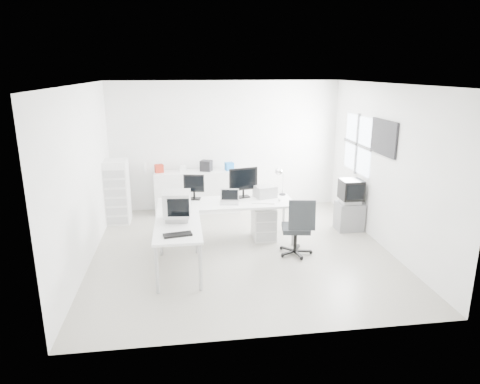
{
  "coord_description": "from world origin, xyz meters",
  "views": [
    {
      "loc": [
        -0.97,
        -6.76,
        3.01
      ],
      "look_at": [
        0.0,
        0.2,
        1.0
      ],
      "focal_mm": 32.0,
      "sensor_mm": 36.0,
      "label": 1
    }
  ],
  "objects": [
    {
      "name": "lcd_monitor_large",
      "position": [
        0.13,
        0.71,
        1.03
      ],
      "size": [
        0.58,
        0.34,
        0.56
      ],
      "primitive_type": null,
      "rotation": [
        0.0,
        0.0,
        0.24
      ],
      "color": "black",
      "rests_on": "main_desk"
    },
    {
      "name": "clutter_box_a",
      "position": [
        -1.45,
        2.24,
        1.0
      ],
      "size": [
        0.21,
        0.19,
        0.17
      ],
      "primitive_type": "cube",
      "rotation": [
        0.0,
        0.0,
        0.28
      ],
      "color": "#9F2516",
      "rests_on": "sideboard"
    },
    {
      "name": "crt_monitor",
      "position": [
        -1.07,
        -0.39,
        0.97
      ],
      "size": [
        0.42,
        0.42,
        0.44
      ],
      "primitive_type": null,
      "rotation": [
        0.0,
        0.0,
        -0.1
      ],
      "color": "#B7B7BA",
      "rests_on": "side_desk"
    },
    {
      "name": "laser_printer",
      "position": [
        0.53,
        0.68,
        0.86
      ],
      "size": [
        0.44,
        0.4,
        0.21
      ],
      "primitive_type": "cube",
      "rotation": [
        0.0,
        0.0,
        0.26
      ],
      "color": "#A5A5A5",
      "rests_on": "main_desk"
    },
    {
      "name": "desk_lamp",
      "position": [
        0.88,
        0.76,
        0.96
      ],
      "size": [
        0.16,
        0.16,
        0.42
      ],
      "primitive_type": null,
      "rotation": [
        0.0,
        0.0,
        -0.17
      ],
      "color": "silver",
      "rests_on": "main_desk"
    },
    {
      "name": "clutter_box_d",
      "position": [
        0.05,
        2.24,
        1.0
      ],
      "size": [
        0.2,
        0.19,
        0.17
      ],
      "primitive_type": "cube",
      "rotation": [
        0.0,
        0.0,
        0.25
      ],
      "color": "#1964B2",
      "rests_on": "sideboard"
    },
    {
      "name": "black_keyboard",
      "position": [
        -1.07,
        -1.04,
        0.76
      ],
      "size": [
        0.43,
        0.23,
        0.03
      ],
      "primitive_type": "cube",
      "rotation": [
        0.0,
        0.0,
        0.17
      ],
      "color": "black",
      "rests_on": "side_desk"
    },
    {
      "name": "floor",
      "position": [
        0.0,
        0.0,
        0.0
      ],
      "size": [
        5.0,
        5.0,
        0.01
      ],
      "primitive_type": "cube",
      "color": "beige",
      "rests_on": "ground"
    },
    {
      "name": "ceiling",
      "position": [
        0.0,
        0.0,
        2.8
      ],
      "size": [
        5.0,
        5.0,
        0.01
      ],
      "primitive_type": "cube",
      "color": "white",
      "rests_on": "back_wall"
    },
    {
      "name": "side_desk",
      "position": [
        -1.07,
        -0.64,
        0.38
      ],
      "size": [
        0.7,
        1.4,
        0.75
      ],
      "primitive_type": null,
      "color": "silver",
      "rests_on": "floor"
    },
    {
      "name": "white_mouse",
      "position": [
        0.73,
        0.36,
        0.78
      ],
      "size": [
        0.06,
        0.06,
        0.06
      ],
      "primitive_type": "sphere",
      "color": "silver",
      "rests_on": "main_desk"
    },
    {
      "name": "back_wall",
      "position": [
        0.0,
        2.5,
        1.4
      ],
      "size": [
        5.0,
        0.02,
        2.8
      ],
      "primitive_type": "cube",
      "color": "white",
      "rests_on": "floor"
    },
    {
      "name": "wall_picture",
      "position": [
        2.47,
        0.1,
        1.9
      ],
      "size": [
        0.04,
        0.9,
        0.6
      ],
      "primitive_type": null,
      "color": "black",
      "rests_on": "right_wall"
    },
    {
      "name": "clutter_bottle",
      "position": [
        -1.75,
        2.28,
        1.02
      ],
      "size": [
        0.07,
        0.07,
        0.22
      ],
      "primitive_type": "cylinder",
      "color": "silver",
      "rests_on": "sideboard"
    },
    {
      "name": "main_desk",
      "position": [
        -0.22,
        0.46,
        0.38
      ],
      "size": [
        2.4,
        0.8,
        0.75
      ],
      "primitive_type": null,
      "color": "silver",
      "rests_on": "floor"
    },
    {
      "name": "window",
      "position": [
        2.48,
        1.2,
        1.6
      ],
      "size": [
        0.02,
        1.2,
        1.1
      ],
      "primitive_type": null,
      "color": "white",
      "rests_on": "right_wall"
    },
    {
      "name": "inkjet_printer",
      "position": [
        -1.07,
        0.56,
        0.82
      ],
      "size": [
        0.46,
        0.4,
        0.14
      ],
      "primitive_type": "cube",
      "rotation": [
        0.0,
        0.0,
        0.23
      ],
      "color": "black",
      "rests_on": "main_desk"
    },
    {
      "name": "left_wall",
      "position": [
        -2.5,
        0.0,
        1.4
      ],
      "size": [
        0.02,
        5.0,
        2.8
      ],
      "primitive_type": "cube",
      "color": "white",
      "rests_on": "floor"
    },
    {
      "name": "right_wall",
      "position": [
        2.5,
        0.0,
        1.4
      ],
      "size": [
        0.02,
        5.0,
        2.8
      ],
      "primitive_type": "cube",
      "color": "white",
      "rests_on": "floor"
    },
    {
      "name": "tv_cabinet",
      "position": [
        2.22,
        0.73,
        0.27
      ],
      "size": [
        0.5,
        0.41,
        0.54
      ],
      "primitive_type": "cube",
      "color": "slate",
      "rests_on": "floor"
    },
    {
      "name": "office_chair",
      "position": [
        0.88,
        -0.25,
        0.51
      ],
      "size": [
        0.67,
        0.67,
        1.01
      ],
      "primitive_type": null,
      "rotation": [
        0.0,
        0.0,
        -0.17
      ],
      "color": "#282A2D",
      "rests_on": "floor"
    },
    {
      "name": "crt_tv",
      "position": [
        2.22,
        0.73,
        0.77
      ],
      "size": [
        0.5,
        0.48,
        0.45
      ],
      "primitive_type": null,
      "color": "black",
      "rests_on": "tv_cabinet"
    },
    {
      "name": "clutter_box_b",
      "position": [
        -0.95,
        2.24,
        0.98
      ],
      "size": [
        0.13,
        0.12,
        0.13
      ],
      "primitive_type": "cube",
      "rotation": [
        0.0,
        0.0,
        -0.03
      ],
      "color": "silver",
      "rests_on": "sideboard"
    },
    {
      "name": "white_keyboard",
      "position": [
        0.43,
        0.31,
        0.76
      ],
      "size": [
        0.42,
        0.23,
        0.02
      ],
      "primitive_type": "cube",
      "rotation": [
        0.0,
        0.0,
        -0.27
      ],
      "color": "silver",
      "rests_on": "main_desk"
    },
    {
      "name": "laptop",
      "position": [
        -0.17,
        0.36,
        0.85
      ],
      "size": [
        0.35,
        0.36,
        0.2
      ],
      "primitive_type": null,
      "rotation": [
        0.0,
        0.0,
        -0.16
      ],
      "color": "#B7B7BA",
      "rests_on": "main_desk"
    },
    {
      "name": "lcd_monitor_small",
      "position": [
        -0.77,
        0.71,
        0.98
      ],
      "size": [
        0.4,
        0.28,
        0.47
      ],
      "primitive_type": null,
      "rotation": [
        0.0,
        0.0,
        -0.19
      ],
      "color": "black",
      "rests_on": "main_desk"
    },
    {
      "name": "clutter_box_c",
      "position": [
        -0.45,
        2.24,
        1.03
      ],
      "size": [
        0.29,
        0.28,
        0.23
      ],
      "primitive_type": "cube",
      "rotation": [
        0.0,
        0.0,
        -0.41
      ],
      "color": "black",
      "rests_on": "sideboard"
    },
    {
      "name": "filing_cabinet",
      "position": [
        -2.28,
        1.81,
        0.64
      ],
      "size": [
        0.45,
        0.54,
        1.29
      ],
      "primitive_type": "cube",
      "color": "silver",
      "rests_on": "floor"
    },
    {
      "name": "drawer_pedestal",
      "position": [
        0.48,
        0.51,
        0.3
      ],
      "size": [
        0.4,
        0.5,
        0.6
      ],
      "primitive_type": "cube",
      "color": "silver",
      "rests_on": "floor"
    },
    {
      "name": "sideboard",
      "position": [
        -0.65,
        2.24,
        0.46
      ],
      "size": [
        1.83,
        0.46,
        0.91
      ],
      "primitive_type": "cube",
      "color": "silver",
      "rests_on": "floor"
    }
  ]
}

